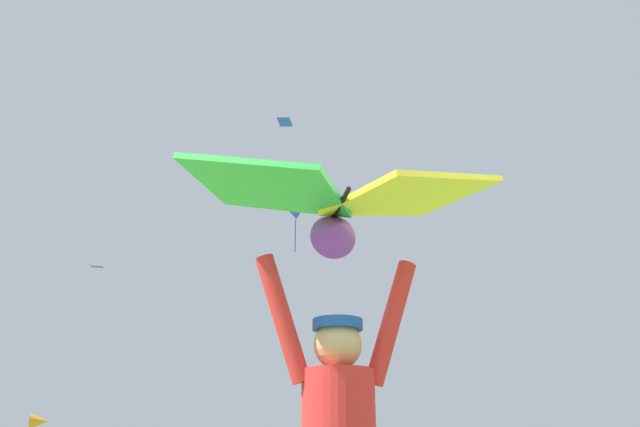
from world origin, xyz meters
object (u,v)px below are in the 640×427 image
at_px(distant_kite_blue_mid_left, 296,211).
at_px(distant_kite_purple_far_center, 97,266).
at_px(held_stunt_kite, 339,203).
at_px(distant_kite_blue_high_right, 285,122).

distance_m(distant_kite_blue_mid_left, distant_kite_purple_far_center, 9.09).
xyz_separation_m(held_stunt_kite, distant_kite_blue_mid_left, (0.27, 21.41, 8.18)).
relative_size(held_stunt_kite, distant_kite_purple_far_center, 2.24).
relative_size(held_stunt_kite, distant_kite_blue_high_right, 1.58).
xyz_separation_m(distant_kite_blue_high_right, distant_kite_blue_mid_left, (0.47, -8.07, -8.48)).
relative_size(distant_kite_blue_mid_left, distant_kite_purple_far_center, 2.94).
bearing_deg(distant_kite_blue_mid_left, distant_kite_purple_far_center, 159.68).
bearing_deg(distant_kite_blue_mid_left, distant_kite_blue_high_right, 93.36).
distance_m(held_stunt_kite, distant_kite_purple_far_center, 26.68).
distance_m(held_stunt_kite, distant_kite_blue_high_right, 33.86).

